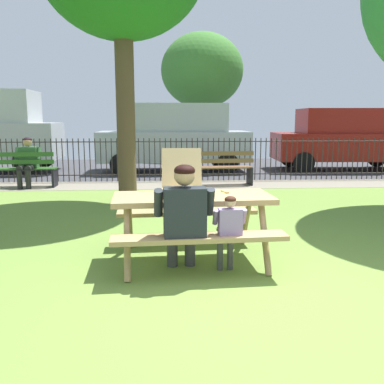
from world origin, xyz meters
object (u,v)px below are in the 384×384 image
park_bench_center (220,169)px  parked_car_center (343,138)px  park_bench_left (22,170)px  child_at_table (229,227)px  pizza_slice_on_table (218,193)px  picnic_table_foreground (193,210)px  pizza_box_open (182,185)px  person_on_park_bench (27,160)px  adult_at_table (184,215)px  parked_car_left (174,136)px  far_tree_midleft (202,71)px

park_bench_center → parked_car_center: 5.25m
park_bench_left → child_at_table: bearing=-55.5°
pizza_slice_on_table → parked_car_center: 9.71m
picnic_table_foreground → parked_car_center: 9.98m
pizza_box_open → picnic_table_foreground: bearing=-44.8°
picnic_table_foreground → child_at_table: 0.62m
person_on_park_bench → parked_car_center: bearing=18.0°
pizza_box_open → adult_at_table: bearing=-90.5°
person_on_park_bench → child_at_table: bearing=-56.6°
person_on_park_bench → picnic_table_foreground: bearing=-56.6°
picnic_table_foreground → adult_at_table: 0.53m
adult_at_table → park_bench_center: 6.12m
picnic_table_foreground → pizza_slice_on_table: bearing=22.8°
pizza_slice_on_table → person_on_park_bench: (-3.94, 5.39, -0.12)m
child_at_table → park_bench_center: child_at_table is taller
adult_at_table → parked_car_left: 8.95m
parked_car_left → far_tree_midleft: (1.26, 4.79, 2.47)m
picnic_table_foreground → park_bench_left: 6.68m
pizza_slice_on_table → parked_car_center: size_ratio=0.06×
park_bench_center → adult_at_table: bearing=-100.6°
picnic_table_foreground → adult_at_table: size_ratio=1.58×
pizza_slice_on_table → park_bench_center: size_ratio=0.18×
picnic_table_foreground → person_on_park_bench: 6.61m
pizza_box_open → adult_at_table: 0.66m
parked_car_center → child_at_table: bearing=-119.1°
park_bench_left → pizza_box_open: bearing=-55.8°
pizza_slice_on_table → child_at_table: (0.04, -0.63, -0.26)m
adult_at_table → park_bench_left: 7.04m
park_bench_left → parked_car_left: 4.76m
picnic_table_foreground → child_at_table: size_ratio=2.18×
child_at_table → parked_car_left: size_ratio=0.19×
parked_car_center → park_bench_left: bearing=-162.1°
park_bench_center → parked_car_left: (-1.09, 2.93, 0.68)m
park_bench_center → parked_car_center: (4.31, 2.93, 0.59)m
child_at_table → parked_car_left: 8.97m
adult_at_table → far_tree_midleft: far_tree_midleft is taller
park_bench_left → park_bench_center: same height
parked_car_center → picnic_table_foreground: bearing=-122.2°
park_bench_center → person_on_park_bench: (-4.64, 0.02, 0.24)m
person_on_park_bench → parked_car_left: parked_car_left is taller
pizza_slice_on_table → park_bench_center: bearing=82.5°
adult_at_table → person_on_park_bench: size_ratio=1.00×
picnic_table_foreground → person_on_park_bench: person_on_park_bench is taller
park_bench_left → parked_car_left: bearing=38.4°
adult_at_table → park_bench_left: size_ratio=0.74×
pizza_box_open → pizza_slice_on_table: 0.43m
person_on_park_bench → parked_car_center: parked_car_center is taller
adult_at_table → person_on_park_bench: 6.98m
pizza_slice_on_table → parked_car_left: bearing=92.7°
pizza_slice_on_table → parked_car_center: (5.01, 8.31, 0.23)m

